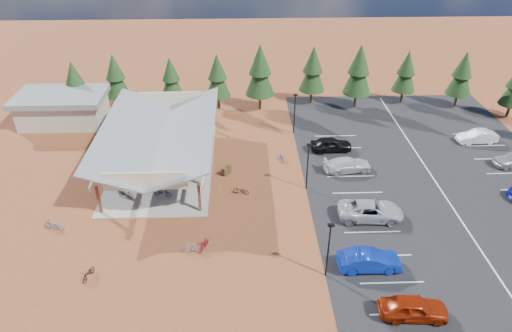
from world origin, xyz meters
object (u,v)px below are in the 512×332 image
car_2 (371,211)px  car_3 (348,165)px  trash_bin_1 (225,172)px  bike_1 (132,172)px  bike_2 (156,159)px  trash_bin_0 (229,169)px  bike_3 (161,140)px  car_0 (413,308)px  bike_10 (54,225)px  bike_13 (192,248)px  lamp_post_2 (295,111)px  bike_pavilion (160,134)px  bike_8 (89,274)px  bike_11 (204,244)px  outbuilding (63,108)px  bike_14 (282,158)px  bike_4 (162,192)px  lamp_post_1 (308,163)px  lamp_post_0 (329,247)px  bike_7 (180,141)px  bike_16 (241,191)px  car_4 (331,144)px  bike_6 (182,145)px  bike_0 (125,193)px  car_9 (477,137)px  bike_5 (167,177)px  car_1 (369,261)px

car_2 → car_3: size_ratio=1.19×
trash_bin_1 → bike_1: 9.68m
bike_2 → car_3: (20.59, -2.24, 0.26)m
car_2 → trash_bin_0: bearing=60.7°
bike_3 → car_0: bearing=-147.2°
trash_bin_1 → bike_10: bike_10 is taller
trash_bin_0 → trash_bin_1: size_ratio=1.00×
bike_13 → lamp_post_2: bearing=150.6°
bike_pavilion → bike_8: (-3.48, -16.64, -3.38)m
trash_bin_1 → bike_8: size_ratio=0.53×
car_0 → bike_11: bearing=67.4°
trash_bin_1 → bike_8: trash_bin_1 is taller
outbuilding → bike_13: size_ratio=7.12×
outbuilding → trash_bin_1: size_ratio=12.22×
bike_2 → bike_11: size_ratio=0.96×
bike_14 → car_3: car_3 is taller
lamp_post_2 → car_2: (5.23, -16.98, -2.11)m
bike_2 → bike_4: bike_4 is taller
lamp_post_1 → bike_14: (-2.00, 5.46, -2.56)m
lamp_post_0 → bike_7: bearing=122.6°
bike_pavilion → bike_16: bike_pavilion is taller
bike_13 → bike_3: bearing=-167.0°
lamp_post_1 → lamp_post_2: (0.00, 12.00, 0.00)m
outbuilding → car_4: size_ratio=2.33×
bike_10 → outbuilding: bearing=-150.9°
bike_16 → trash_bin_1: bearing=-138.8°
bike_6 → car_3: car_3 is taller
bike_0 → bike_1: 3.64m
bike_13 → car_9: car_9 is taller
bike_5 → car_9: bearing=-61.4°
bike_16 → bike_4: bearing=-71.8°
outbuilding → car_0: size_ratio=2.28×
bike_7 → bike_14: size_ratio=1.17×
lamp_post_1 → bike_6: size_ratio=3.18×
car_0 → bike_4: bearing=56.3°
bike_2 → bike_6: bearing=-48.6°
trash_bin_1 → bike_pavilion: bearing=161.2°
bike_3 → bike_7: size_ratio=0.89×
trash_bin_1 → car_3: bearing=1.9°
bike_6 → bike_11: size_ratio=0.99×
bike_5 → bike_11: (4.40, -10.23, -0.12)m
bike_14 → bike_7: bearing=152.4°
lamp_post_1 → bike_11: 13.22m
bike_pavilion → bike_8: bike_pavilion is taller
outbuilding → bike_3: 14.66m
bike_1 → car_0: (23.33, -18.84, 0.22)m
bike_8 → car_1: car_1 is taller
lamp_post_2 → bike_1: 20.29m
car_4 → trash_bin_0: bearing=107.0°
lamp_post_1 → bike_6: 15.85m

